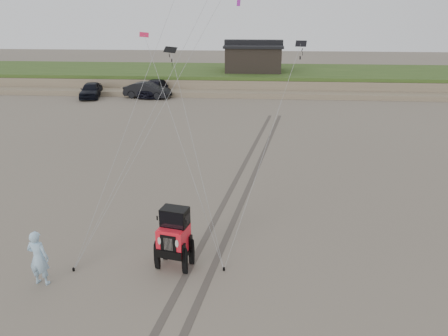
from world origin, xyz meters
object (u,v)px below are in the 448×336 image
at_px(cabin, 253,57).
at_px(truck_c, 154,88).
at_px(truck_a, 91,90).
at_px(jeep, 174,245).
at_px(man, 38,258).
at_px(truck_b, 147,90).

height_order(cabin, truck_c, cabin).
relative_size(cabin, truck_a, 1.45).
xyz_separation_m(cabin, truck_a, (-15.83, -7.88, -2.49)).
bearing_deg(cabin, truck_c, -147.74).
distance_m(jeep, man, 4.32).
distance_m(cabin, man, 38.80).
distance_m(truck_c, jeep, 31.68).
relative_size(truck_c, man, 2.71).
bearing_deg(jeep, truck_a, 128.05).
relative_size(truck_a, truck_c, 0.86).
relative_size(cabin, man, 3.38).
distance_m(truck_c, man, 32.22).
relative_size(truck_a, jeep, 0.95).
height_order(truck_a, jeep, jeep).
distance_m(truck_b, truck_c, 1.39).
bearing_deg(man, truck_a, -66.76).
bearing_deg(man, jeep, -156.88).
relative_size(truck_b, man, 2.43).
height_order(jeep, man, man).
bearing_deg(cabin, man, -99.15).
relative_size(cabin, truck_b, 1.39).
distance_m(cabin, truck_c, 11.96).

